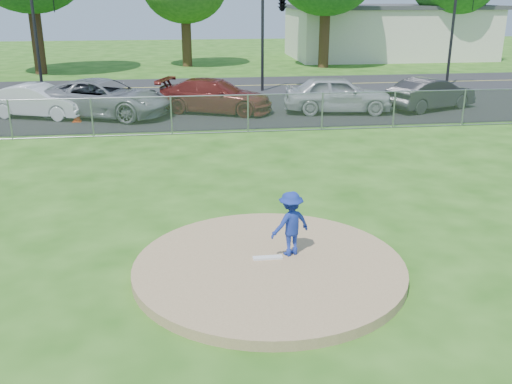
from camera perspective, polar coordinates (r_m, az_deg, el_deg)
ground at (r=20.84m, az=-2.89°, el=4.64°), size 120.00×120.00×0.00m
pitchers_mound at (r=11.46m, az=1.32°, el=-7.55°), size 5.40×5.40×0.20m
pitching_rubber at (r=11.58m, az=1.17°, el=-6.58°), size 0.60×0.15×0.04m
chain_link_fence at (r=22.61m, az=-3.35°, el=7.75°), size 40.00×0.06×1.50m
parking_lot at (r=27.16m, az=-4.05°, el=8.09°), size 50.00×8.00×0.01m
street at (r=34.53m, az=-4.86°, el=10.49°), size 60.00×7.00×0.01m
commercial_building at (r=51.30m, az=13.03°, el=15.39°), size 16.40×9.40×4.30m
traffic_signal_left at (r=32.94m, az=-20.79°, el=14.81°), size 1.28×0.20×5.60m
traffic_signal_center at (r=32.58m, az=2.44°, el=18.15°), size 1.42×2.48×5.60m
traffic_signal_right at (r=35.84m, az=19.42°, el=15.23°), size 1.28×0.20×5.60m
pitcher at (r=11.53m, az=3.48°, el=-3.17°), size 1.00×0.81×1.35m
traffic_cone at (r=25.88m, az=-17.51°, el=7.41°), size 0.32×0.32×0.63m
parked_car_white at (r=27.31m, az=-20.87°, el=8.51°), size 4.65×2.90×1.45m
parked_car_gray at (r=26.56m, az=-14.99°, el=9.06°), size 6.55×4.76×1.66m
parked_car_darkred at (r=26.69m, az=-4.08°, el=9.57°), size 5.69×3.93×1.53m
parked_car_pearl at (r=26.87m, az=8.19°, el=9.66°), size 5.15×2.62×1.68m
parked_car_charcoal at (r=28.59m, az=17.12°, el=9.38°), size 4.74×3.17×1.48m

